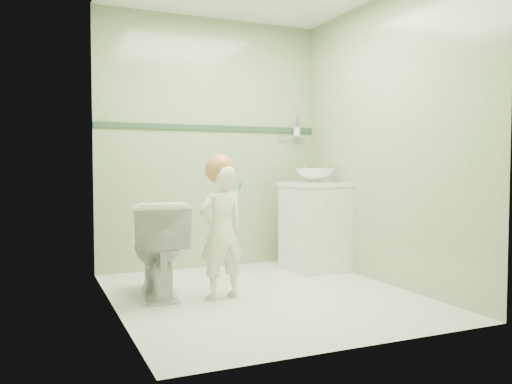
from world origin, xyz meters
name	(u,v)px	position (x,y,z in m)	size (l,w,h in m)	color
ground	(264,295)	(0.00, 0.00, 0.00)	(2.50, 2.50, 0.00)	beige
room_shell	(264,137)	(0.00, 0.00, 1.20)	(2.50, 2.54, 2.40)	#82A374
trim_stripe	(211,128)	(0.00, 1.24, 1.35)	(2.20, 0.02, 0.05)	#294532
vanity	(315,228)	(0.84, 0.70, 0.40)	(0.52, 0.50, 0.80)	silver
counter	(315,184)	(0.84, 0.70, 0.81)	(0.54, 0.52, 0.04)	white
basin	(315,175)	(0.84, 0.70, 0.89)	(0.37, 0.37, 0.13)	white
faucet	(305,167)	(0.84, 0.89, 0.97)	(0.03, 0.13, 0.18)	silver
cup_holder	(296,132)	(0.89, 1.18, 1.33)	(0.26, 0.07, 0.21)	silver
toilet	(158,248)	(-0.74, 0.30, 0.36)	(0.41, 0.71, 0.73)	white
toddler	(221,232)	(-0.32, 0.05, 0.50)	(0.36, 0.24, 0.99)	white
hair_cap	(220,169)	(-0.32, 0.07, 0.96)	(0.22, 0.22, 0.22)	#AE6A3E
teal_toothbrush	(239,186)	(-0.23, -0.06, 0.84)	(0.11, 0.14, 0.08)	#008D66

